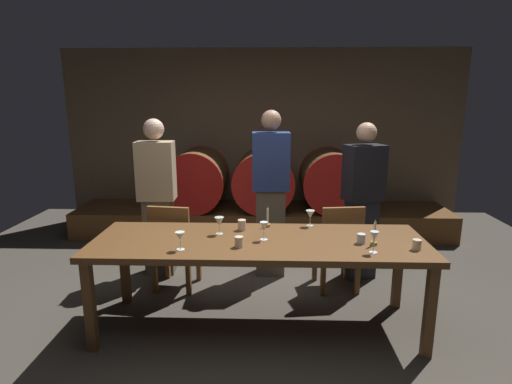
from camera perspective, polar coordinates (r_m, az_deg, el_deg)
The scene contains 23 objects.
ground_plane at distance 3.46m, azimuth 0.00°, elevation -19.40°, with size 7.42×7.42×0.00m, color #3F3A33.
back_wall at distance 6.05m, azimuth 0.96°, elevation 7.47°, with size 5.71×0.24×2.55m, color brown.
barrel_shelf at distance 5.72m, azimuth 0.83°, elevation -4.02°, with size 5.14×0.90×0.37m, color brown.
wine_barrel_left at distance 5.66m, azimuth -8.28°, elevation 1.82°, with size 0.82×0.88×0.82m.
wine_barrel_center at distance 5.57m, azimuth 1.08°, elevation 1.78°, with size 0.82×0.88×0.82m.
wine_barrel_right at distance 5.64m, azimuth 10.47°, elevation 1.69°, with size 0.82×0.88×0.82m.
dining_table at distance 3.26m, azimuth 0.40°, elevation -7.81°, with size 2.64×0.86×0.76m.
chair_left at distance 4.04m, azimuth -11.53°, elevation -7.05°, with size 0.45×0.45×0.88m.
chair_right at distance 4.03m, azimuth 11.59°, elevation -7.11°, with size 0.45×0.45×0.88m.
guest_left at distance 4.38m, azimuth -13.73°, elevation -0.61°, with size 0.39×0.26×1.66m.
guest_center at distance 4.22m, azimuth 2.07°, elevation -0.15°, with size 0.39×0.25×1.75m.
guest_right at distance 4.29m, azimuth 14.76°, elevation -1.23°, with size 0.44×0.35×1.63m.
candle_left at distance 3.54m, azimuth 1.64°, elevation -4.12°, with size 0.05×0.05×0.19m.
candle_right at distance 3.23m, azimuth 16.31°, elevation -6.24°, with size 0.05×0.05×0.21m.
wine_glass_far_left at distance 3.04m, azimuth -10.65°, elevation -6.22°, with size 0.07×0.07×0.14m.
wine_glass_left at distance 3.35m, azimuth -5.19°, elevation -4.23°, with size 0.08×0.08×0.14m.
wine_glass_center at distance 3.20m, azimuth 1.12°, elevation -5.02°, with size 0.06×0.06×0.15m.
wine_glass_right at distance 3.58m, azimuth 7.65°, elevation -3.18°, with size 0.08×0.08×0.14m.
wine_glass_far_right at distance 3.05m, azimuth 16.32°, elevation -6.11°, with size 0.06×0.06×0.16m.
cup_far_left at distance 3.45m, azimuth -2.00°, elevation -4.65°, with size 0.07×0.07×0.09m, color beige.
cup_center_left at distance 3.07m, azimuth -2.41°, elevation -7.02°, with size 0.07×0.07×0.08m, color beige.
cup_center_right at distance 3.25m, azimuth 14.58°, elevation -6.36°, with size 0.07×0.07×0.08m, color silver.
cup_far_right at distance 3.24m, azimuth 21.69°, elevation -6.91°, with size 0.06×0.06×0.08m, color beige.
Camera 1 is at (0.09, -2.93, 1.85)m, focal length 28.40 mm.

